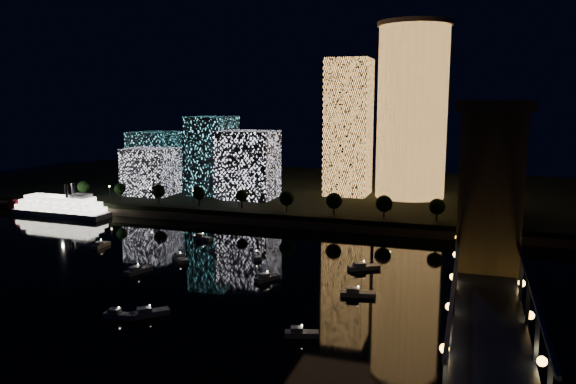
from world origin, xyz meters
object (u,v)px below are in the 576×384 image
Objects in this scene: truss_bridge at (483,251)px; riverboat at (56,207)px; tower_cylindrical at (412,111)px; tower_rectangular at (348,128)px.

truss_bridge reaches higher than riverboat.
tower_cylindrical reaches higher than tower_rectangular.
tower_rectangular is at bearing 114.17° from truss_bridge.
riverboat is (-116.29, -66.75, -33.56)m from tower_rectangular.
truss_bridge is (30.93, -136.86, -29.20)m from tower_cylindrical.
tower_cylindrical reaches higher than truss_bridge.
truss_bridge is 189.58m from riverboat.
riverboat is (-145.70, -69.14, -41.59)m from tower_cylindrical.
tower_rectangular is 138.22m from riverboat.
tower_cylindrical is 30.59m from tower_rectangular.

